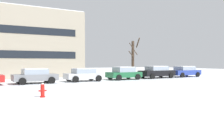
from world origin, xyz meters
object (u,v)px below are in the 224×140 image
fire_hydrant (43,90)px  parked_car_green (124,73)px  parked_car_black (157,72)px  parked_car_silver (84,75)px  parked_car_gray (35,76)px  parked_car_blue (185,71)px

fire_hydrant → parked_car_green: 14.87m
parked_car_black → parked_car_silver: bearing=-179.8°
parked_car_silver → parked_car_gray: bearing=-179.5°
parked_car_green → parked_car_black: size_ratio=0.84×
parked_car_silver → parked_car_green: (4.94, -0.04, 0.04)m
parked_car_green → parked_car_silver: bearing=179.6°
fire_hydrant → parked_car_green: size_ratio=0.21×
parked_car_silver → parked_car_green: parked_car_green is taller
parked_car_silver → parked_car_blue: (14.83, 0.09, 0.04)m
parked_car_gray → parked_car_silver: parked_car_gray is taller
parked_car_black → parked_car_blue: parked_car_black is taller
parked_car_green → parked_car_black: parked_car_black is taller
parked_car_green → parked_car_black: bearing=0.8°
parked_car_gray → parked_car_blue: size_ratio=0.90×
fire_hydrant → parked_car_green: bearing=38.5°
parked_car_gray → parked_car_black: (14.83, 0.07, 0.05)m
parked_car_gray → parked_car_silver: (4.94, 0.04, -0.02)m
fire_hydrant → parked_car_silver: (6.69, 9.29, 0.29)m
parked_car_green → parked_car_blue: parked_car_green is taller
parked_car_gray → parked_car_blue: (19.77, 0.13, 0.02)m
fire_hydrant → parked_car_gray: 9.42m
fire_hydrant → parked_car_blue: size_ratio=0.18×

